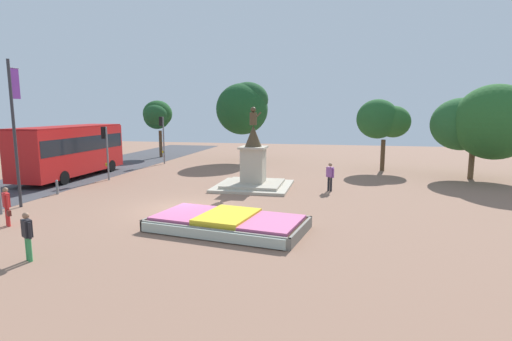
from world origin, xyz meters
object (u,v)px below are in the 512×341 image
Objects in this scene: statue_monument at (253,170)px; traffic_light_mid_block at (106,143)px; pedestrian_with_handbag at (7,205)px; pedestrian_crossing_plaza at (330,175)px; banner_pole at (15,130)px; flower_planter at (227,223)px; city_bus at (70,148)px; pedestrian_near_planter at (27,233)px; kerb_bollard_mid_b at (57,187)px; traffic_light_far_corner at (162,132)px.

statue_monument reaches higher than traffic_light_mid_block.
pedestrian_crossing_plaza is at bearing 38.23° from pedestrian_with_handbag.
traffic_light_mid_block is at bearing 91.46° from banner_pole.
banner_pole is (0.20, -7.79, 1.28)m from traffic_light_mid_block.
statue_monument is 1.36× the size of traffic_light_mid_block.
city_bus reaches higher than flower_planter.
pedestrian_crossing_plaza is (12.67, 9.98, 0.06)m from pedestrian_with_handbag.
banner_pole reaches higher than flower_planter.
banner_pole reaches higher than traffic_light_mid_block.
city_bus is 16.68m from pedestrian_near_planter.
kerb_bollard_mid_b is at bearing -164.79° from pedestrian_crossing_plaza.
pedestrian_with_handbag is at bearing -64.89° from city_bus.
traffic_light_far_corner reaches higher than city_bus.
pedestrian_with_handbag is at bearing -83.87° from traffic_light_far_corner.
city_bus is 6.04m from kerb_bollard_mid_b.
pedestrian_with_handbag is at bearing -68.30° from kerb_bollard_mid_b.
statue_monument is 3.11× the size of pedestrian_near_planter.
pedestrian_with_handbag reaches higher than flower_planter.
kerb_bollard_mid_b is (-10.40, -4.26, -0.65)m from statue_monument.
statue_monument is at bearing 95.43° from flower_planter.
pedestrian_near_planter is at bearing -108.14° from statue_monument.
traffic_light_far_corner is (-10.94, 17.74, 2.55)m from flower_planter.
traffic_light_far_corner is 16.23m from banner_pole.
pedestrian_near_planter is (5.75, -6.03, -2.86)m from banner_pole.
banner_pole reaches higher than pedestrian_with_handbag.
pedestrian_with_handbag is at bearing -78.20° from traffic_light_mid_block.
statue_monument is at bearing 22.28° from kerb_bollard_mid_b.
pedestrian_crossing_plaza is at bearing -31.87° from traffic_light_far_corner.
statue_monument is 5.92× the size of kerb_bollard_mid_b.
city_bus is at bearing 122.17° from pedestrian_near_planter.
traffic_light_mid_block reaches higher than pedestrian_near_planter.
city_bus is (-14.03, 9.58, 1.79)m from flower_planter.
city_bus is 11.27× the size of kerb_bollard_mid_b.
traffic_light_far_corner is 23.05m from pedestrian_near_planter.
pedestrian_near_planter is at bearing -124.43° from pedestrian_crossing_plaza.
pedestrian_with_handbag is at bearing -141.77° from pedestrian_crossing_plaza.
statue_monument is 4.63m from pedestrian_crossing_plaza.
traffic_light_mid_block is at bearing -5.19° from city_bus.
city_bus is 5.76× the size of pedestrian_with_handbag.
flower_planter is 9.40m from pedestrian_crossing_plaza.
banner_pole is 4.46m from kerb_bollard_mid_b.
statue_monument is 3.03× the size of pedestrian_with_handbag.
traffic_light_far_corner is 8.75m from city_bus.
city_bus is 5.59× the size of pedestrian_crossing_plaza.
flower_planter is 1.59× the size of traffic_light_far_corner.
pedestrian_crossing_plaza is (14.73, -9.16, -1.86)m from traffic_light_far_corner.
statue_monument is 13.63m from traffic_light_far_corner.
pedestrian_crossing_plaza is (17.82, -1.01, -1.10)m from city_bus.
pedestrian_crossing_plaza reaches higher than pedestrian_with_handbag.
traffic_light_far_corner is (0.19, 8.41, 0.33)m from traffic_light_mid_block.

